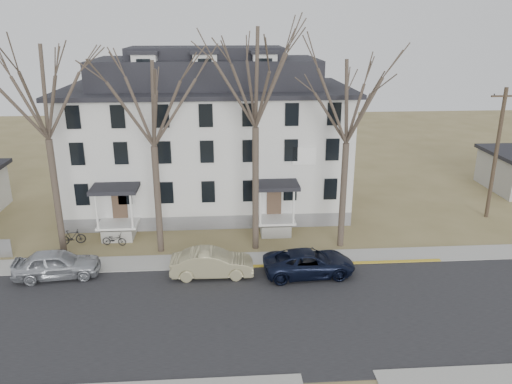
{
  "coord_description": "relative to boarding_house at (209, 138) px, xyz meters",
  "views": [
    {
      "loc": [
        -1.02,
        -19.23,
        13.66
      ],
      "look_at": [
        0.97,
        9.0,
        4.05
      ],
      "focal_mm": 35.0,
      "sensor_mm": 36.0,
      "label": 1
    }
  ],
  "objects": [
    {
      "name": "tree_mid_left",
      "position": [
        -3.0,
        -8.15,
        4.22
      ],
      "size": [
        7.8,
        7.8,
        12.74
      ],
      "color": "#473B31",
      "rests_on": "ground"
    },
    {
      "name": "main_road",
      "position": [
        2.0,
        -15.95,
        -5.38
      ],
      "size": [
        120.0,
        10.0,
        0.04
      ],
      "primitive_type": "cube",
      "color": "#27272A",
      "rests_on": "ground"
    },
    {
      "name": "bicycle_right",
      "position": [
        -8.8,
        -6.86,
        -4.88
      ],
      "size": [
        1.71,
        0.85,
        0.99
      ],
      "primitive_type": "imported",
      "rotation": [
        0.0,
        0.0,
        1.81
      ],
      "color": "black",
      "rests_on": "ground"
    },
    {
      "name": "car_tan",
      "position": [
        0.28,
        -11.73,
        -4.61
      ],
      "size": [
        4.68,
        1.67,
        1.54
      ],
      "primitive_type": "imported",
      "rotation": [
        0.0,
        0.0,
        1.56
      ],
      "color": "#99916A",
      "rests_on": "ground"
    },
    {
      "name": "tree_center",
      "position": [
        3.0,
        -8.15,
        5.71
      ],
      "size": [
        9.0,
        9.0,
        14.7
      ],
      "color": "#473B31",
      "rests_on": "ground"
    },
    {
      "name": "boarding_house",
      "position": [
        0.0,
        0.0,
        0.0
      ],
      "size": [
        20.8,
        12.36,
        12.05
      ],
      "color": "slate",
      "rests_on": "ground"
    },
    {
      "name": "utility_pole_far",
      "position": [
        20.5,
        -3.95,
        -0.47
      ],
      "size": [
        2.0,
        0.28,
        9.5
      ],
      "color": "#3D3023",
      "rests_on": "ground"
    },
    {
      "name": "tree_far_left",
      "position": [
        -9.0,
        -8.15,
        4.96
      ],
      "size": [
        8.4,
        8.4,
        13.72
      ],
      "color": "#473B31",
      "rests_on": "ground"
    },
    {
      "name": "yellow_curb",
      "position": [
        7.0,
        -10.85,
        -5.38
      ],
      "size": [
        14.0,
        0.25,
        0.06
      ],
      "primitive_type": "cube",
      "color": "gold",
      "rests_on": "ground"
    },
    {
      "name": "far_sidewalk",
      "position": [
        2.0,
        -9.95,
        -5.38
      ],
      "size": [
        120.0,
        2.0,
        0.08
      ],
      "primitive_type": "cube",
      "color": "#A09F97",
      "rests_on": "ground"
    },
    {
      "name": "ground",
      "position": [
        2.0,
        -17.95,
        -5.38
      ],
      "size": [
        120.0,
        120.0,
        0.0
      ],
      "primitive_type": "plane",
      "color": "olive",
      "rests_on": "ground"
    },
    {
      "name": "bicycle_left",
      "position": [
        -6.07,
        -7.23,
        -4.97
      ],
      "size": [
        1.62,
        0.77,
        0.82
      ],
      "primitive_type": "imported",
      "rotation": [
        0.0,
        0.0,
        1.42
      ],
      "color": "black",
      "rests_on": "ground"
    },
    {
      "name": "car_silver",
      "position": [
        -8.41,
        -11.27,
        -4.58
      ],
      "size": [
        4.88,
        2.38,
        1.6
      ],
      "primitive_type": "imported",
      "rotation": [
        0.0,
        0.0,
        1.68
      ],
      "color": "#A2A5AB",
      "rests_on": "ground"
    },
    {
      "name": "car_navy",
      "position": [
        5.78,
        -11.96,
        -4.66
      ],
      "size": [
        5.31,
        2.69,
        1.44
      ],
      "primitive_type": "imported",
      "rotation": [
        0.0,
        0.0,
        1.63
      ],
      "color": "black",
      "rests_on": "ground"
    },
    {
      "name": "tree_mid_right",
      "position": [
        8.5,
        -8.15,
        4.22
      ],
      "size": [
        7.8,
        7.8,
        12.74
      ],
      "color": "#473B31",
      "rests_on": "ground"
    }
  ]
}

